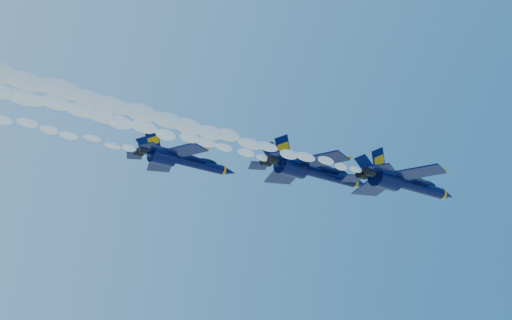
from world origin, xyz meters
TOP-DOWN VIEW (x-y plane):
  - jet_lead at (19.13, -11.84)m, footprint 19.02×15.60m
  - smoke_trail_jet_lead at (-20.83, -11.84)m, footprint 63.66×2.58m
  - jet_second at (10.23, -2.78)m, footprint 19.58×16.06m
  - smoke_trail_jet_second at (-29.98, -2.78)m, footprint 63.66×2.65m
  - jet_third at (-6.18, 5.98)m, footprint 16.01×13.13m

SIDE VIEW (x-z plane):
  - smoke_trail_jet_lead at x=-20.83m, z-range 148.89..151.21m
  - jet_lead at x=19.13m, z-range 147.03..154.09m
  - smoke_trail_jet_second at x=-29.98m, z-range 151.37..153.76m
  - jet_second at x=10.23m, z-range 149.44..156.72m
  - jet_third at x=-6.18m, z-range 150.65..156.60m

